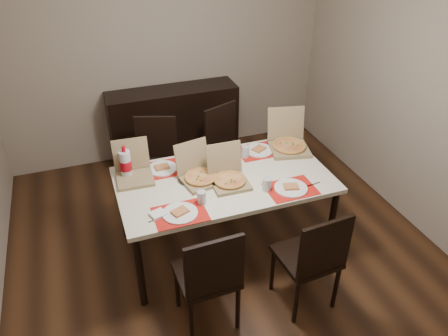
{
  "coord_description": "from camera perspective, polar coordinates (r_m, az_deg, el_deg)",
  "views": [
    {
      "loc": [
        -1.01,
        -2.82,
        2.81
      ],
      "look_at": [
        0.02,
        0.08,
        0.85
      ],
      "focal_mm": 35.0,
      "sensor_mm": 36.0,
      "label": 1
    }
  ],
  "objects": [
    {
      "name": "sideboard",
      "position": [
        5.27,
        -6.53,
        5.61
      ],
      "size": [
        1.5,
        0.4,
        0.9
      ],
      "primitive_type": "cube",
      "color": "black",
      "rests_on": "ground"
    },
    {
      "name": "chair_near_right",
      "position": [
        3.38,
        11.52,
        -11.31
      ],
      "size": [
        0.45,
        0.45,
        0.93
      ],
      "color": "black",
      "rests_on": "ground"
    },
    {
      "name": "pizza_box_right",
      "position": [
        4.15,
        8.4,
        3.22
      ],
      "size": [
        0.43,
        0.46,
        0.35
      ],
      "color": "olive",
      "rests_on": "dining_table"
    },
    {
      "name": "faina_plate",
      "position": [
        3.69,
        -4.36,
        -1.3
      ],
      "size": [
        0.22,
        0.22,
        0.03
      ],
      "color": "black",
      "rests_on": "dining_table"
    },
    {
      "name": "chair_far_left",
      "position": [
        4.49,
        -8.83,
        1.19
      ],
      "size": [
        0.53,
        0.53,
        0.93
      ],
      "color": "black",
      "rests_on": "ground"
    },
    {
      "name": "napkin_loose",
      "position": [
        3.73,
        1.63,
        -0.98
      ],
      "size": [
        0.13,
        0.14,
        0.02
      ],
      "primitive_type": "cube",
      "rotation": [
        0.0,
        0.0,
        1.34
      ],
      "color": "white",
      "rests_on": "dining_table"
    },
    {
      "name": "setting_near_left",
      "position": [
        3.34,
        -5.37,
        -5.42
      ],
      "size": [
        0.48,
        0.3,
        0.11
      ],
      "color": "red",
      "rests_on": "dining_table"
    },
    {
      "name": "pizza_box_center",
      "position": [
        3.62,
        0.6,
        -1.22
      ],
      "size": [
        0.31,
        0.34,
        0.3
      ],
      "color": "olive",
      "rests_on": "dining_table"
    },
    {
      "name": "dip_bowl",
      "position": [
        3.88,
        0.45,
        0.63
      ],
      "size": [
        0.16,
        0.16,
        0.03
      ],
      "primitive_type": "imported",
      "rotation": [
        0.0,
        0.0,
        -0.17
      ],
      "color": "white",
      "rests_on": "dining_table"
    },
    {
      "name": "setting_far_right",
      "position": [
        4.07,
        4.13,
        2.28
      ],
      "size": [
        0.43,
        0.3,
        0.11
      ],
      "color": "red",
      "rests_on": "dining_table"
    },
    {
      "name": "chair_near_left",
      "position": [
        3.18,
        -1.94,
        -13.87
      ],
      "size": [
        0.43,
        0.43,
        0.93
      ],
      "color": "black",
      "rests_on": "ground"
    },
    {
      "name": "ground",
      "position": [
        4.12,
        0.06,
        -10.81
      ],
      "size": [
        3.8,
        4.0,
        0.02
      ],
      "primitive_type": "cube",
      "color": "#3C2312",
      "rests_on": "ground"
    },
    {
      "name": "chair_far_right",
      "position": [
        4.68,
        0.46,
        3.03
      ],
      "size": [
        0.55,
        0.55,
        0.93
      ],
      "color": "black",
      "rests_on": "ground"
    },
    {
      "name": "room_walls",
      "position": [
        3.57,
        -2.35,
        14.89
      ],
      "size": [
        3.84,
        4.02,
        2.62
      ],
      "color": "gray",
      "rests_on": "ground"
    },
    {
      "name": "dining_table",
      "position": [
        3.75,
        0.0,
        -2.15
      ],
      "size": [
        1.8,
        1.0,
        0.75
      ],
      "color": "beige",
      "rests_on": "ground"
    },
    {
      "name": "soda_bottle",
      "position": [
        3.75,
        -12.72,
        0.47
      ],
      "size": [
        0.1,
        0.1,
        0.3
      ],
      "color": "silver",
      "rests_on": "dining_table"
    },
    {
      "name": "setting_far_left",
      "position": [
        3.86,
        -7.69,
        0.2
      ],
      "size": [
        0.48,
        0.3,
        0.11
      ],
      "color": "red",
      "rests_on": "dining_table"
    },
    {
      "name": "pizza_box_extra",
      "position": [
        3.66,
        -3.32,
        -0.86
      ],
      "size": [
        0.36,
        0.39,
        0.3
      ],
      "color": "olive",
      "rests_on": "dining_table"
    },
    {
      "name": "pizza_box_left",
      "position": [
        3.77,
        -11.69,
        -0.47
      ],
      "size": [
        0.32,
        0.35,
        0.3
      ],
      "color": "olive",
      "rests_on": "dining_table"
    },
    {
      "name": "setting_near_right",
      "position": [
        3.59,
        7.95,
        -2.5
      ],
      "size": [
        0.5,
        0.3,
        0.11
      ],
      "color": "red",
      "rests_on": "dining_table"
    }
  ]
}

